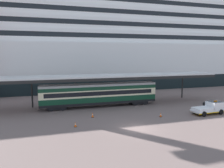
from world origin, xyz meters
TOP-DOWN VIEW (x-y plane):
  - ground_plane at (0.00, 0.00)m, footprint 400.00×400.00m
  - cruise_ship at (12.18, 43.58)m, footprint 154.19×31.72m
  - platform_canopy at (-1.64, 13.58)m, footprint 45.55×5.51m
  - train_carriage at (-1.64, 13.16)m, footprint 20.62×2.81m
  - service_truck at (13.81, 3.24)m, footprint 5.33×2.55m
  - traffic_cone_near at (5.46, 3.89)m, footprint 0.36×0.36m
  - traffic_cone_mid at (-7.33, 2.90)m, footprint 0.36×0.36m
  - traffic_cone_far at (-4.29, 6.62)m, footprint 0.36×0.36m
  - quay_bollard at (15.84, 7.18)m, footprint 0.48×0.48m

SIDE VIEW (x-z plane):
  - ground_plane at x=0.00m, z-range 0.00..0.00m
  - traffic_cone_near at x=5.46m, z-range -0.01..0.61m
  - traffic_cone_mid at x=-7.33m, z-range -0.01..0.64m
  - traffic_cone_far at x=-4.29m, z-range -0.01..0.70m
  - quay_bollard at x=15.84m, z-range 0.04..1.00m
  - service_truck at x=13.81m, z-range -0.02..2.00m
  - train_carriage at x=-1.64m, z-range 0.25..4.36m
  - platform_canopy at x=-1.64m, z-range 2.53..8.09m
  - cruise_ship at x=12.18m, z-range -5.70..33.09m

